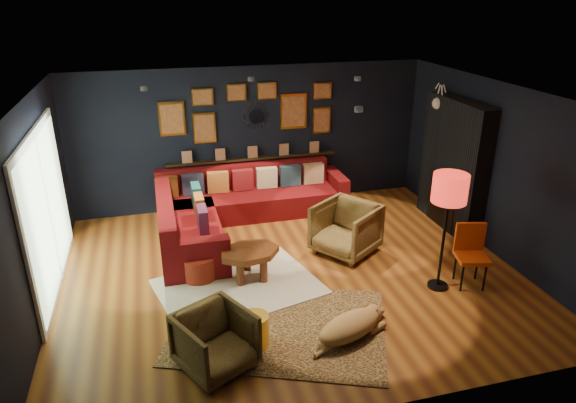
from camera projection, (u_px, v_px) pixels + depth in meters
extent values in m
plane|color=#995A1F|center=(290.00, 273.00, 7.51)|extent=(6.50, 6.50, 0.00)
plane|color=black|center=(251.00, 138.00, 9.46)|extent=(6.50, 0.00, 6.50)
plane|color=black|center=(372.00, 300.00, 4.56)|extent=(6.50, 0.00, 6.50)
plane|color=black|center=(33.00, 216.00, 6.23)|extent=(0.00, 5.50, 5.50)
plane|color=black|center=(497.00, 170.00, 7.79)|extent=(0.00, 5.50, 5.50)
plane|color=white|center=(291.00, 95.00, 6.51)|extent=(6.50, 6.50, 0.00)
cube|color=maroon|center=(248.00, 203.00, 9.39)|extent=(3.20, 0.95, 0.42)
cube|color=maroon|center=(243.00, 175.00, 9.54)|extent=(3.20, 0.24, 0.46)
cube|color=maroon|center=(335.00, 189.00, 9.75)|extent=(0.22, 0.95, 0.64)
cube|color=maroon|center=(191.00, 237.00, 8.14)|extent=(0.95, 2.20, 0.42)
cube|color=maroon|center=(166.00, 215.00, 7.89)|extent=(0.24, 2.20, 0.46)
cube|color=maroon|center=(197.00, 260.00, 7.21)|extent=(0.95, 0.22, 0.64)
cube|color=brown|center=(167.00, 187.00, 9.03)|extent=(0.38, 0.14, 0.38)
cube|color=#2D2E4B|center=(193.00, 184.00, 9.14)|extent=(0.38, 0.14, 0.38)
cube|color=orange|center=(218.00, 182.00, 9.24)|extent=(0.38, 0.14, 0.38)
cube|color=maroon|center=(243.00, 180.00, 9.35)|extent=(0.38, 0.14, 0.38)
cube|color=#F5E4BB|center=(267.00, 178.00, 9.46)|extent=(0.38, 0.14, 0.38)
cube|color=#27475C|center=(290.00, 175.00, 9.57)|extent=(0.38, 0.14, 0.38)
cube|color=tan|center=(313.00, 173.00, 9.67)|extent=(0.38, 0.14, 0.38)
cube|color=#195E65|center=(196.00, 196.00, 8.65)|extent=(0.14, 0.38, 0.38)
cube|color=#A95724|center=(199.00, 207.00, 8.20)|extent=(0.14, 0.38, 0.38)
cube|color=#5A2652|center=(203.00, 220.00, 7.76)|extent=(0.14, 0.38, 0.38)
cube|color=black|center=(253.00, 158.00, 9.54)|extent=(3.20, 0.12, 0.04)
cube|color=gold|center=(172.00, 119.00, 8.92)|extent=(0.45, 0.03, 0.60)
cube|color=#B46B3A|center=(172.00, 119.00, 8.91)|extent=(0.38, 0.01, 0.51)
cube|color=gold|center=(204.00, 128.00, 9.13)|extent=(0.40, 0.03, 0.55)
cube|color=#B46B3A|center=(205.00, 128.00, 9.12)|extent=(0.34, 0.01, 0.47)
cube|color=gold|center=(202.00, 97.00, 8.92)|extent=(0.38, 0.03, 0.30)
cube|color=#B46B3A|center=(203.00, 97.00, 8.90)|extent=(0.32, 0.01, 0.25)
cube|color=gold|center=(294.00, 111.00, 9.45)|extent=(0.50, 0.03, 0.65)
cube|color=#B46B3A|center=(294.00, 112.00, 9.43)|extent=(0.42, 0.01, 0.55)
cube|color=gold|center=(322.00, 120.00, 9.66)|extent=(0.35, 0.03, 0.50)
cube|color=#B46B3A|center=(322.00, 120.00, 9.64)|extent=(0.30, 0.01, 0.42)
cube|color=gold|center=(322.00, 91.00, 9.45)|extent=(0.35, 0.03, 0.30)
cube|color=#B46B3A|center=(323.00, 91.00, 9.43)|extent=(0.30, 0.01, 0.25)
cube|color=gold|center=(236.00, 92.00, 9.04)|extent=(0.35, 0.03, 0.30)
cube|color=#B46B3A|center=(237.00, 93.00, 9.03)|extent=(0.30, 0.01, 0.25)
cube|color=gold|center=(267.00, 91.00, 9.18)|extent=(0.35, 0.03, 0.30)
cube|color=#B46B3A|center=(267.00, 91.00, 9.16)|extent=(0.30, 0.01, 0.25)
cylinder|color=silver|center=(256.00, 116.00, 9.30)|extent=(0.28, 0.03, 0.28)
cone|color=gold|center=(268.00, 116.00, 9.35)|extent=(0.03, 0.16, 0.03)
cone|color=gold|center=(267.00, 111.00, 9.32)|extent=(0.04, 0.16, 0.04)
cone|color=gold|center=(265.00, 107.00, 9.28)|extent=(0.04, 0.16, 0.04)
cone|color=gold|center=(261.00, 105.00, 9.24)|extent=(0.04, 0.16, 0.04)
cone|color=gold|center=(256.00, 104.00, 9.22)|extent=(0.03, 0.16, 0.03)
cone|color=gold|center=(252.00, 106.00, 9.20)|extent=(0.04, 0.16, 0.04)
cone|color=gold|center=(248.00, 108.00, 9.20)|extent=(0.04, 0.16, 0.04)
cone|color=gold|center=(245.00, 112.00, 9.22)|extent=(0.04, 0.16, 0.04)
cone|color=gold|center=(245.00, 117.00, 9.25)|extent=(0.03, 0.16, 0.03)
cone|color=gold|center=(246.00, 122.00, 9.29)|extent=(0.04, 0.16, 0.04)
cone|color=gold|center=(248.00, 125.00, 9.32)|extent=(0.04, 0.16, 0.04)
cone|color=gold|center=(252.00, 128.00, 9.36)|extent=(0.04, 0.16, 0.04)
cone|color=gold|center=(257.00, 128.00, 9.39)|extent=(0.03, 0.16, 0.03)
cone|color=gold|center=(261.00, 127.00, 9.40)|extent=(0.04, 0.16, 0.04)
cone|color=gold|center=(265.00, 124.00, 9.40)|extent=(0.04, 0.16, 0.04)
cone|color=gold|center=(267.00, 120.00, 9.38)|extent=(0.04, 0.16, 0.04)
cube|color=black|center=(454.00, 165.00, 8.63)|extent=(0.30, 1.60, 2.20)
cube|color=black|center=(446.00, 201.00, 8.87)|extent=(0.20, 0.80, 0.90)
cone|color=white|center=(450.00, 103.00, 8.73)|extent=(0.35, 0.28, 0.28)
sphere|color=white|center=(438.00, 103.00, 8.68)|extent=(0.20, 0.20, 0.20)
cylinder|color=white|center=(442.00, 94.00, 8.56)|extent=(0.02, 0.10, 0.28)
cylinder|color=white|center=(438.00, 93.00, 8.67)|extent=(0.02, 0.10, 0.28)
cube|color=white|center=(47.00, 211.00, 6.85)|extent=(0.04, 2.80, 2.20)
cube|color=#A8C99A|center=(49.00, 211.00, 6.86)|extent=(0.01, 2.60, 2.00)
cube|color=white|center=(49.00, 211.00, 6.86)|extent=(0.02, 0.06, 2.00)
cylinder|color=black|center=(144.00, 89.00, 7.16)|extent=(0.10, 0.10, 0.06)
cylinder|color=black|center=(251.00, 79.00, 7.90)|extent=(0.10, 0.10, 0.06)
cylinder|color=black|center=(358.00, 79.00, 7.93)|extent=(0.10, 0.10, 0.06)
cylinder|color=black|center=(359.00, 109.00, 5.95)|extent=(0.10, 0.10, 0.06)
cube|color=beige|center=(239.00, 287.00, 7.14)|extent=(2.42, 2.00, 0.03)
cube|color=tan|center=(279.00, 326.00, 6.33)|extent=(3.07, 2.66, 0.01)
cylinder|color=brown|center=(240.00, 273.00, 7.10)|extent=(0.11, 0.11, 0.35)
cylinder|color=brown|center=(264.00, 270.00, 7.18)|extent=(0.11, 0.11, 0.35)
cylinder|color=brown|center=(247.00, 259.00, 7.49)|extent=(0.11, 0.11, 0.35)
cylinder|color=maroon|center=(199.00, 266.00, 7.30)|extent=(0.52, 0.52, 0.34)
imported|color=#A57F3F|center=(215.00, 339.00, 5.52)|extent=(0.96, 0.94, 0.75)
imported|color=#A57F3F|center=(346.00, 227.00, 7.94)|extent=(1.15, 1.17, 0.88)
cylinder|color=gold|center=(255.00, 331.00, 5.93)|extent=(0.33, 0.33, 0.41)
cylinder|color=black|center=(462.00, 277.00, 6.99)|extent=(0.03, 0.03, 0.43)
cylinder|color=black|center=(485.00, 277.00, 6.99)|extent=(0.03, 0.03, 0.43)
cylinder|color=black|center=(455.00, 266.00, 7.28)|extent=(0.03, 0.03, 0.43)
cylinder|color=black|center=(477.00, 266.00, 7.28)|extent=(0.03, 0.03, 0.43)
cube|color=#D95213|center=(472.00, 257.00, 7.05)|extent=(0.51, 0.51, 0.06)
cube|color=#D95213|center=(470.00, 236.00, 7.12)|extent=(0.41, 0.15, 0.41)
cylinder|color=black|center=(437.00, 285.00, 7.16)|extent=(0.28, 0.28, 0.04)
cylinder|color=black|center=(443.00, 241.00, 6.89)|extent=(0.04, 0.04, 1.35)
cylinder|color=red|center=(450.00, 188.00, 6.60)|extent=(0.46, 0.46, 0.38)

